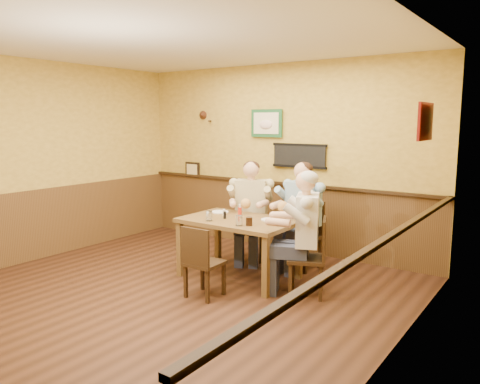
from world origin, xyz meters
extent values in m
plane|color=black|center=(0.00, 0.00, 0.00)|extent=(5.00, 5.00, 0.00)
cube|color=silver|center=(0.00, 0.00, 2.80)|extent=(5.00, 5.00, 0.02)
cube|color=gold|center=(0.00, 2.50, 1.40)|extent=(5.00, 0.02, 2.80)
cube|color=gold|center=(-2.50, 0.00, 1.40)|extent=(0.02, 5.00, 2.80)
cube|color=gold|center=(2.50, 0.00, 1.40)|extent=(0.02, 5.00, 2.80)
cube|color=brown|center=(0.00, 2.48, 0.50)|extent=(5.00, 0.02, 1.00)
cube|color=brown|center=(2.48, 0.00, 0.50)|extent=(0.02, 5.00, 1.00)
cube|color=black|center=(0.37, 2.46, 1.45)|extent=(0.88, 0.03, 0.34)
cube|color=#1D562C|center=(-0.20, 2.46, 1.92)|extent=(0.54, 0.03, 0.42)
cube|color=black|center=(-1.70, 2.46, 1.12)|extent=(0.30, 0.03, 0.26)
cube|color=maroon|center=(2.46, 1.05, 1.95)|extent=(0.03, 0.48, 0.36)
cube|color=brown|center=(0.32, 1.00, 0.72)|extent=(1.40, 0.90, 0.05)
cube|color=brown|center=(-0.32, 0.61, 0.35)|extent=(0.07, 0.07, 0.70)
cube|color=brown|center=(0.96, 0.61, 0.35)|extent=(0.07, 0.07, 0.70)
cube|color=brown|center=(-0.32, 1.39, 0.35)|extent=(0.07, 0.07, 0.70)
cube|color=brown|center=(0.96, 1.39, 0.35)|extent=(0.07, 0.07, 0.70)
cylinder|color=white|center=(0.08, 0.71, 0.81)|extent=(0.09, 0.09, 0.12)
cylinder|color=white|center=(0.53, 0.70, 0.81)|extent=(0.10, 0.10, 0.12)
cylinder|color=black|center=(0.63, 0.77, 0.80)|extent=(0.09, 0.09, 0.10)
cylinder|color=red|center=(0.38, 0.93, 0.84)|extent=(0.06, 0.06, 0.18)
cylinder|color=silver|center=(0.04, 1.07, 0.79)|extent=(0.03, 0.03, 0.08)
cylinder|color=black|center=(0.16, 0.92, 0.79)|extent=(0.04, 0.04, 0.09)
cylinder|color=white|center=(-0.13, 1.20, 0.76)|extent=(0.29, 0.29, 0.01)
cylinder|color=silver|center=(0.67, 1.16, 0.76)|extent=(0.22, 0.22, 0.01)
camera|label=1|loc=(3.61, -3.64, 1.96)|focal=35.00mm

